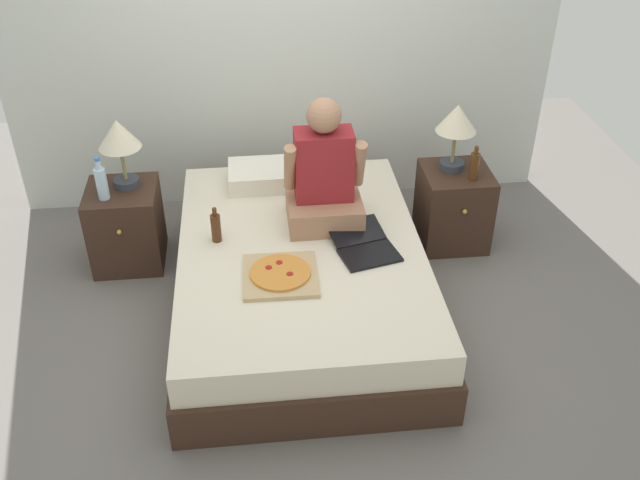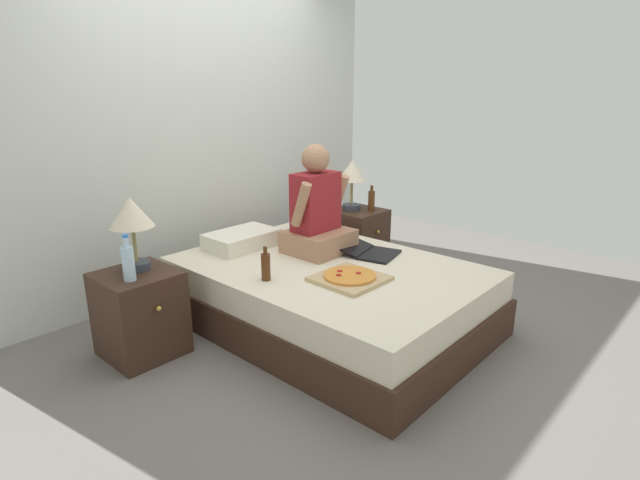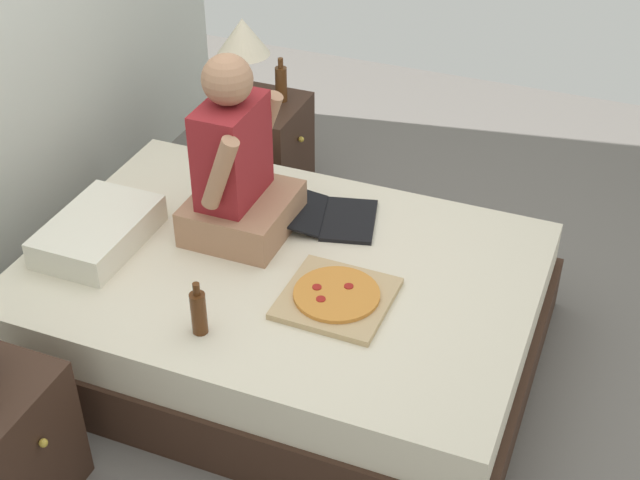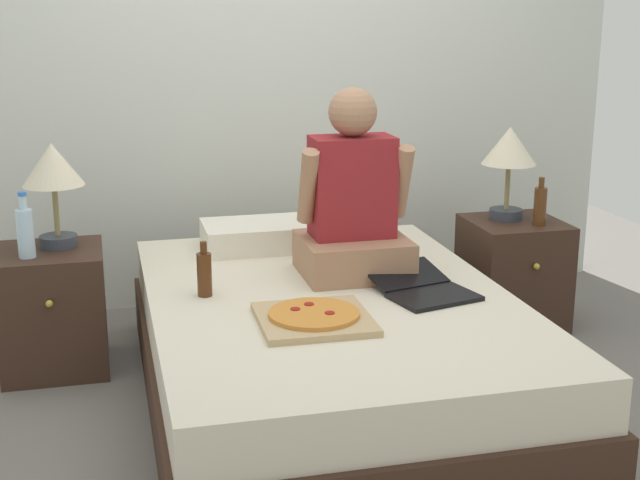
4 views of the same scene
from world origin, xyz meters
name	(u,v)px [view 3 (image 3 of 4)]	position (x,y,z in m)	size (l,w,h in m)	color
ground_plane	(284,347)	(0.00, 0.00, 0.00)	(5.80, 5.80, 0.00)	#66605B
bed	(283,307)	(0.00, 0.00, 0.22)	(1.44, 2.06, 0.44)	#382319
nightstand_right	(260,149)	(1.08, 0.60, 0.27)	(0.44, 0.47, 0.54)	#382319
lamp_on_right_nightstand	(243,43)	(1.05, 0.65, 0.86)	(0.26, 0.26, 0.45)	#333842
beer_bottle	(281,83)	(1.15, 0.50, 0.63)	(0.06, 0.06, 0.23)	#512D14
pillow	(98,231)	(-0.15, 0.75, 0.50)	(0.52, 0.34, 0.12)	silver
person_seated	(236,170)	(0.16, 0.26, 0.73)	(0.47, 0.40, 0.78)	#A37556
laptop	(333,217)	(0.36, -0.08, 0.47)	(0.41, 0.48, 0.07)	black
pizza_box	(337,297)	(-0.13, -0.29, 0.46)	(0.41, 0.41, 0.05)	tan
beer_bottle_on_bed	(199,312)	(-0.48, 0.11, 0.54)	(0.06, 0.06, 0.22)	#4C2811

